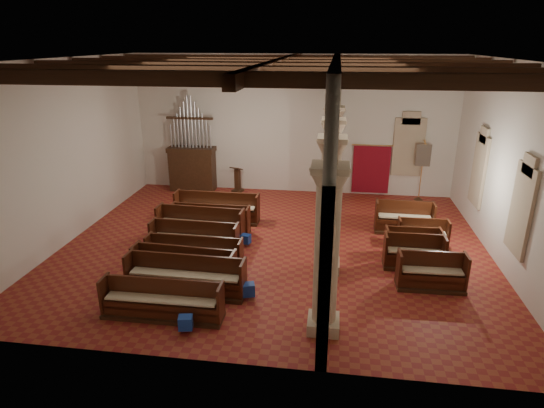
{
  "coord_description": "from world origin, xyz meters",
  "views": [
    {
      "loc": [
        1.87,
        -13.79,
        6.53
      ],
      "look_at": [
        -0.14,
        0.5,
        1.3
      ],
      "focal_mm": 30.0,
      "sensor_mm": 36.0,
      "label": 1
    }
  ],
  "objects": [
    {
      "name": "floor",
      "position": [
        0.0,
        0.0,
        0.0
      ],
      "size": [
        14.0,
        14.0,
        0.0
      ],
      "primitive_type": "plane",
      "color": "maroon",
      "rests_on": "ground"
    },
    {
      "name": "ceiling",
      "position": [
        0.0,
        0.0,
        6.0
      ],
      "size": [
        14.0,
        14.0,
        0.0
      ],
      "primitive_type": "plane",
      "rotation": [
        3.14,
        0.0,
        0.0
      ],
      "color": "black",
      "rests_on": "wall_back"
    },
    {
      "name": "wall_back",
      "position": [
        0.0,
        6.0,
        3.0
      ],
      "size": [
        14.0,
        0.02,
        6.0
      ],
      "primitive_type": "cube",
      "color": "silver",
      "rests_on": "floor"
    },
    {
      "name": "wall_front",
      "position": [
        0.0,
        -6.0,
        3.0
      ],
      "size": [
        14.0,
        0.02,
        6.0
      ],
      "primitive_type": "cube",
      "color": "silver",
      "rests_on": "floor"
    },
    {
      "name": "wall_left",
      "position": [
        -7.0,
        0.0,
        3.0
      ],
      "size": [
        0.02,
        12.0,
        6.0
      ],
      "primitive_type": "cube",
      "color": "silver",
      "rests_on": "floor"
    },
    {
      "name": "wall_right",
      "position": [
        7.0,
        0.0,
        3.0
      ],
      "size": [
        0.02,
        12.0,
        6.0
      ],
      "primitive_type": "cube",
      "color": "silver",
      "rests_on": "floor"
    },
    {
      "name": "ceiling_beams",
      "position": [
        0.0,
        0.0,
        5.82
      ],
      "size": [
        13.8,
        11.8,
        0.3
      ],
      "primitive_type": null,
      "color": "#392112",
      "rests_on": "wall_back"
    },
    {
      "name": "arcade",
      "position": [
        1.8,
        0.0,
        3.56
      ],
      "size": [
        0.9,
        11.9,
        6.0
      ],
      "color": "tan",
      "rests_on": "floor"
    },
    {
      "name": "window_right_a",
      "position": [
        6.98,
        -1.5,
        2.2
      ],
      "size": [
        0.03,
        1.0,
        2.2
      ],
      "primitive_type": "cube",
      "color": "#2D6554",
      "rests_on": "wall_right"
    },
    {
      "name": "window_right_b",
      "position": [
        6.98,
        2.5,
        2.2
      ],
      "size": [
        0.03,
        1.0,
        2.2
      ],
      "primitive_type": "cube",
      "color": "#2D6554",
      "rests_on": "wall_right"
    },
    {
      "name": "window_back",
      "position": [
        5.0,
        5.98,
        2.2
      ],
      "size": [
        1.0,
        0.03,
        2.2
      ],
      "primitive_type": "cube",
      "color": "#2D6554",
      "rests_on": "wall_back"
    },
    {
      "name": "pipe_organ",
      "position": [
        -4.5,
        5.5,
        1.37
      ],
      "size": [
        2.1,
        0.85,
        4.4
      ],
      "color": "#392112",
      "rests_on": "floor"
    },
    {
      "name": "lectern",
      "position": [
        -2.42,
        5.49,
        0.5
      ],
      "size": [
        0.59,
        0.62,
        1.21
      ],
      "rotation": [
        0.0,
        0.0,
        -0.35
      ],
      "color": "black",
      "rests_on": "floor"
    },
    {
      "name": "dossal_curtain",
      "position": [
        3.5,
        5.92,
        1.17
      ],
      "size": [
        1.8,
        0.07,
        2.17
      ],
      "color": "maroon",
      "rests_on": "floor"
    },
    {
      "name": "processional_banner",
      "position": [
        5.57,
        5.49,
        0.83
      ],
      "size": [
        0.6,
        0.77,
        2.64
      ],
      "rotation": [
        0.0,
        0.0,
        -0.04
      ],
      "color": "#392112",
      "rests_on": "floor"
    },
    {
      "name": "hymnal_box_a",
      "position": [
        -1.42,
        -5.06,
        0.26
      ],
      "size": [
        0.37,
        0.32,
        0.33
      ],
      "primitive_type": "cube",
      "rotation": [
        0.0,
        0.0,
        0.2
      ],
      "color": "#162A9B",
      "rests_on": "floor"
    },
    {
      "name": "hymnal_box_b",
      "position": [
        -0.24,
        -3.39,
        0.27
      ],
      "size": [
        0.41,
        0.37,
        0.34
      ],
      "primitive_type": "cube",
      "rotation": [
        0.0,
        0.0,
        0.3
      ],
      "color": "#16179A",
      "rests_on": "floor"
    },
    {
      "name": "hymnal_box_c",
      "position": [
        -0.94,
        -0.16,
        0.25
      ],
      "size": [
        0.37,
        0.33,
        0.31
      ],
      "primitive_type": "cube",
      "rotation": [
        0.0,
        0.0,
        -0.28
      ],
      "color": "navy",
      "rests_on": "floor"
    },
    {
      "name": "tube_heater_a",
      "position": [
        -2.8,
        -3.78,
        0.16
      ],
      "size": [
        1.14,
        0.22,
        0.11
      ],
      "primitive_type": "cylinder",
      "rotation": [
        0.0,
        1.57,
        0.1
      ],
      "color": "white",
      "rests_on": "floor"
    },
    {
      "name": "tube_heater_b",
      "position": [
        -2.25,
        -2.96,
        0.16
      ],
      "size": [
        1.0,
        0.21,
        0.1
      ],
      "primitive_type": "cylinder",
      "rotation": [
        0.0,
        1.57,
        -0.11
      ],
      "color": "white",
      "rests_on": "floor"
    },
    {
      "name": "nave_pew_0",
      "position": [
        -2.18,
        -4.54,
        0.33
      ],
      "size": [
        3.05,
        0.67,
        1.0
      ],
      "rotation": [
        0.0,
        0.0,
        0.0
      ],
      "color": "#392112",
      "rests_on": "floor"
    },
    {
      "name": "nave_pew_1",
      "position": [
        -1.97,
        -3.34,
        0.35
      ],
      "size": [
        3.29,
        0.79,
        1.08
      ],
      "rotation": [
        0.0,
        0.0,
        -0.02
      ],
      "color": "#392112",
      "rests_on": "floor"
    },
    {
      "name": "nave_pew_2",
      "position": [
        -2.19,
        -2.8,
        0.35
      ],
      "size": [
        2.99,
        0.87,
        1.06
      ],
      "rotation": [
        0.0,
        0.0,
        -0.06
      ],
      "color": "#392112",
      "rests_on": "floor"
    },
    {
      "name": "nave_pew_3",
      "position": [
        -2.17,
        -1.9,
        0.32
      ],
      "size": [
        2.93,
        0.69,
        0.99
      ],
      "rotation": [
        0.0,
        0.0,
        -0.01
      ],
      "color": "#392112",
      "rests_on": "floor"
    },
    {
      "name": "nave_pew_4",
      "position": [
        -2.45,
        -0.96,
        0.36
      ],
      "size": [
        2.85,
        0.77,
        1.08
      ],
      "rotation": [
        0.0,
        0.0,
        -0.02
      ],
      "color": "#392112",
      "rests_on": "floor"
    },
    {
      "name": "nave_pew_5",
      "position": [
        -2.58,
        0.16,
        0.38
      ],
      "size": [
        3.06,
        0.89,
        1.14
      ],
      "rotation": [
        0.0,
        0.0,
        -0.04
      ],
      "color": "#392112",
      "rests_on": "floor"
    },
    {
      "name": "nave_pew_6",
      "position": [
        -2.4,
        0.74,
        0.34
      ],
      "size": [
        2.82,
        0.71,
        1.04
      ],
      "rotation": [
        0.0,
        0.0,
        -0.01
      ],
      "color": "#392112",
      "rests_on": "floor"
    },
    {
      "name": "nave_pew_7",
      "position": [
        -2.45,
        1.9,
        0.37
      ],
      "size": [
        3.22,
        0.78,
        1.11
      ],
      "rotation": [
        0.0,
        0.0,
        -0.01
      ],
      "color": "#392112",
      "rests_on": "floor"
    },
    {
      "name": "aisle_pew_0",
      "position": [
        4.68,
        -2.14,
        0.35
      ],
      "size": [
        1.86,
        0.74,
        1.05
      ],
      "rotation": [
        0.0,
        0.0,
        0.02
      ],
      "color": "#392112",
      "rests_on": "floor"
    },
    {
      "name": "aisle_pew_1",
      "position": [
        4.39,
        -0.95,
        0.36
      ],
      "size": [
        1.78,
        0.7,
        1.05
      ],
      "rotation": [
        0.0,
        0.0,
        -0.0
      ],
      "color": "#392112",
      "rests_on": "floor"
    },
    {
      "name": "aisle_pew_2",
      "position": [
        4.47,
        -0.17,
        0.32
      ],
      "size": [
        1.75,
        0.68,
        0.95
      ],
      "rotation": [
        0.0,
        0.0,
        0.03
      ],
      "color": "#392112",
      "rests_on": "floor"
    },
    {
      "name": "aisle_pew_3",
      "position": [
        4.91,
        0.63,
        0.32
      ],
      "size": [
        1.64,
        0.64,
        0.95
      ],
      "rotation": [
        0.0,
        0.0,
        0.0
      ],
      "color": "#392112",
      "rests_on": "floor"
    },
    {
      "name": "aisle_pew_4",
      "position": [
        4.45,
        1.79,
        0.39
      ],
      "size": [
        2.05,
        0.8,
        1.14
      ],
      "rotation": [
        0.0,
        0.0,
        -0.02
      ],
      "color": "#392112",
      "rests_on": "floor"
    }
  ]
}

